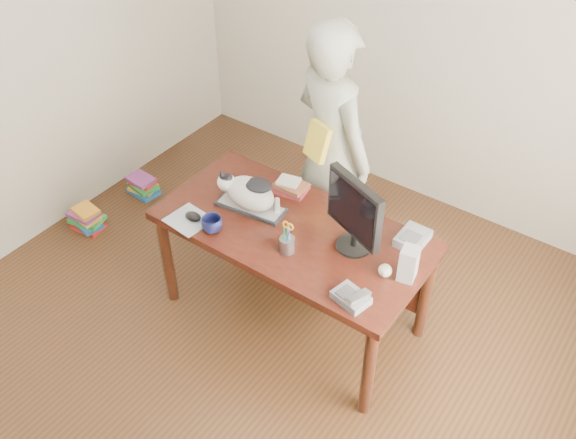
{
  "coord_description": "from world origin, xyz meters",
  "views": [
    {
      "loc": [
        1.6,
        -1.68,
        3.2
      ],
      "look_at": [
        0.0,
        0.55,
        0.85
      ],
      "focal_mm": 40.0,
      "sensor_mm": 36.0,
      "label": 1
    }
  ],
  "objects_px": {
    "mouse": "(193,216)",
    "book_stack": "(290,187)",
    "calculator": "(413,238)",
    "speaker": "(409,264)",
    "book_pile_b": "(143,186)",
    "coffee_mug": "(212,224)",
    "book_pile_a": "(87,219)",
    "cat": "(248,192)",
    "person": "(332,151)",
    "phone": "(352,297)",
    "monitor": "(354,212)",
    "desk": "(300,240)",
    "pen_cup": "(287,243)",
    "keyboard": "(251,207)",
    "baseball": "(385,270)"
  },
  "relations": [
    {
      "from": "mouse",
      "to": "book_stack",
      "type": "height_order",
      "value": "book_stack"
    },
    {
      "from": "book_stack",
      "to": "calculator",
      "type": "height_order",
      "value": "book_stack"
    },
    {
      "from": "speaker",
      "to": "book_pile_b",
      "type": "height_order",
      "value": "speaker"
    },
    {
      "from": "coffee_mug",
      "to": "book_pile_a",
      "type": "relative_size",
      "value": 0.45
    },
    {
      "from": "cat",
      "to": "mouse",
      "type": "height_order",
      "value": "cat"
    },
    {
      "from": "coffee_mug",
      "to": "person",
      "type": "xyz_separation_m",
      "value": [
        0.22,
        0.91,
        0.09
      ]
    },
    {
      "from": "person",
      "to": "book_pile_a",
      "type": "xyz_separation_m",
      "value": [
        -1.61,
        -0.82,
        -0.8
      ]
    },
    {
      "from": "book_stack",
      "to": "phone",
      "type": "bearing_deg",
      "value": -42.09
    },
    {
      "from": "cat",
      "to": "mouse",
      "type": "distance_m",
      "value": 0.35
    },
    {
      "from": "speaker",
      "to": "cat",
      "type": "bearing_deg",
      "value": 170.69
    },
    {
      "from": "book_pile_a",
      "to": "book_pile_b",
      "type": "bearing_deg",
      "value": 86.87
    },
    {
      "from": "monitor",
      "to": "phone",
      "type": "xyz_separation_m",
      "value": [
        0.21,
        -0.34,
        -0.23
      ]
    },
    {
      "from": "desk",
      "to": "monitor",
      "type": "height_order",
      "value": "monitor"
    },
    {
      "from": "phone",
      "to": "book_pile_a",
      "type": "height_order",
      "value": "phone"
    },
    {
      "from": "coffee_mug",
      "to": "speaker",
      "type": "relative_size",
      "value": 0.61
    },
    {
      "from": "cat",
      "to": "person",
      "type": "distance_m",
      "value": 0.65
    },
    {
      "from": "book_pile_a",
      "to": "book_pile_b",
      "type": "relative_size",
      "value": 1.05
    },
    {
      "from": "phone",
      "to": "book_pile_a",
      "type": "xyz_separation_m",
      "value": [
        -2.32,
        0.09,
        -0.69
      ]
    },
    {
      "from": "coffee_mug",
      "to": "pen_cup",
      "type": "bearing_deg",
      "value": 13.83
    },
    {
      "from": "cat",
      "to": "coffee_mug",
      "type": "bearing_deg",
      "value": -106.15
    },
    {
      "from": "speaker",
      "to": "book_pile_a",
      "type": "distance_m",
      "value": 2.6
    },
    {
      "from": "speaker",
      "to": "person",
      "type": "xyz_separation_m",
      "value": [
        -0.86,
        0.59,
        0.03
      ]
    },
    {
      "from": "keyboard",
      "to": "person",
      "type": "xyz_separation_m",
      "value": [
        0.17,
        0.62,
        0.12
      ]
    },
    {
      "from": "desk",
      "to": "monitor",
      "type": "bearing_deg",
      "value": -3.78
    },
    {
      "from": "monitor",
      "to": "book_pile_a",
      "type": "relative_size",
      "value": 1.71
    },
    {
      "from": "phone",
      "to": "person",
      "type": "height_order",
      "value": "person"
    },
    {
      "from": "pen_cup",
      "to": "monitor",
      "type": "bearing_deg",
      "value": 40.26
    },
    {
      "from": "book_pile_b",
      "to": "book_pile_a",
      "type": "bearing_deg",
      "value": -93.13
    },
    {
      "from": "desk",
      "to": "book_pile_b",
      "type": "bearing_deg",
      "value": 171.03
    },
    {
      "from": "monitor",
      "to": "book_pile_b",
      "type": "bearing_deg",
      "value": -166.81
    },
    {
      "from": "keyboard",
      "to": "pen_cup",
      "type": "bearing_deg",
      "value": -31.92
    },
    {
      "from": "keyboard",
      "to": "calculator",
      "type": "bearing_deg",
      "value": 9.96
    },
    {
      "from": "keyboard",
      "to": "pen_cup",
      "type": "xyz_separation_m",
      "value": [
        0.4,
        -0.18,
        0.05
      ]
    },
    {
      "from": "cat",
      "to": "phone",
      "type": "height_order",
      "value": "cat"
    },
    {
      "from": "phone",
      "to": "book_pile_b",
      "type": "bearing_deg",
      "value": 176.86
    },
    {
      "from": "desk",
      "to": "book_pile_a",
      "type": "distance_m",
      "value": 1.85
    },
    {
      "from": "monitor",
      "to": "coffee_mug",
      "type": "xyz_separation_m",
      "value": [
        -0.73,
        -0.34,
        -0.21
      ]
    },
    {
      "from": "desk",
      "to": "phone",
      "type": "xyz_separation_m",
      "value": [
        0.57,
        -0.37,
        0.18
      ]
    },
    {
      "from": "keyboard",
      "to": "calculator",
      "type": "relative_size",
      "value": 2.17
    },
    {
      "from": "coffee_mug",
      "to": "person",
      "type": "height_order",
      "value": "person"
    },
    {
      "from": "pen_cup",
      "to": "calculator",
      "type": "bearing_deg",
      "value": 41.76
    },
    {
      "from": "calculator",
      "to": "baseball",
      "type": "bearing_deg",
      "value": -89.3
    },
    {
      "from": "phone",
      "to": "monitor",
      "type": "bearing_deg",
      "value": 133.88
    },
    {
      "from": "book_stack",
      "to": "calculator",
      "type": "bearing_deg",
      "value": -5.16
    },
    {
      "from": "monitor",
      "to": "mouse",
      "type": "height_order",
      "value": "monitor"
    },
    {
      "from": "book_pile_a",
      "to": "book_stack",
      "type": "bearing_deg",
      "value": 17.22
    },
    {
      "from": "keyboard",
      "to": "coffee_mug",
      "type": "height_order",
      "value": "coffee_mug"
    },
    {
      "from": "baseball",
      "to": "coffee_mug",
      "type": "bearing_deg",
      "value": -165.11
    },
    {
      "from": "person",
      "to": "monitor",
      "type": "bearing_deg",
      "value": 150.66
    },
    {
      "from": "phone",
      "to": "calculator",
      "type": "distance_m",
      "value": 0.58
    }
  ]
}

